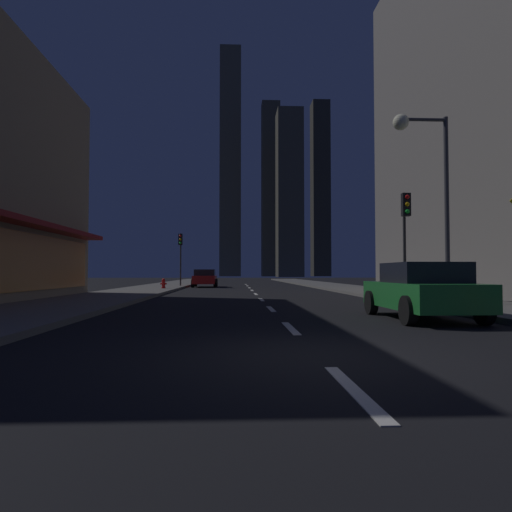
{
  "coord_description": "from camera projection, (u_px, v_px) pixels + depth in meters",
  "views": [
    {
      "loc": [
        -1.22,
        -6.65,
        1.2
      ],
      "look_at": [
        0.0,
        18.57,
        2.11
      ],
      "focal_mm": 32.25,
      "sensor_mm": 36.0,
      "label": 1
    }
  ],
  "objects": [
    {
      "name": "traffic_light_far_left",
      "position": [
        180.0,
        248.0,
        36.82
      ],
      "size": [
        0.32,
        0.48,
        4.2
      ],
      "color": "#2D2D2D",
      "rests_on": "sidewalk_left"
    },
    {
      "name": "skyscraper_distant_short",
      "position": [
        289.0,
        194.0,
        126.89
      ],
      "size": [
        6.97,
        8.49,
        46.02
      ],
      "primitive_type": "cube",
      "color": "#4A4637",
      "rests_on": "ground"
    },
    {
      "name": "sidewalk_right",
      "position": [
        331.0,
        286.0,
        38.93
      ],
      "size": [
        4.0,
        76.0,
        0.15
      ],
      "primitive_type": "cube",
      "color": "#605E59",
      "rests_on": "ground"
    },
    {
      "name": "lane_marking_center",
      "position": [
        256.0,
        294.0,
        25.42
      ],
      "size": [
        0.16,
        43.8,
        0.01
      ],
      "color": "silver",
      "rests_on": "ground"
    },
    {
      "name": "ground_plane",
      "position": [
        248.0,
        287.0,
        38.59
      ],
      "size": [
        78.0,
        136.0,
        0.1
      ],
      "primitive_type": "cube",
      "color": "black"
    },
    {
      "name": "skyscraper_distant_mid",
      "position": [
        271.0,
        189.0,
        144.5
      ],
      "size": [
        5.66,
        5.8,
        54.82
      ],
      "primitive_type": "cube",
      "color": "#454134",
      "rests_on": "ground"
    },
    {
      "name": "fire_hydrant_far_left",
      "position": [
        164.0,
        284.0,
        30.59
      ],
      "size": [
        0.42,
        0.3,
        0.65
      ],
      "color": "red",
      "rests_on": "sidewalk_left"
    },
    {
      "name": "traffic_light_near_right",
      "position": [
        406.0,
        222.0,
        17.97
      ],
      "size": [
        0.32,
        0.48,
        4.2
      ],
      "color": "#2D2D2D",
      "rests_on": "sidewalk_right"
    },
    {
      "name": "car_parked_far",
      "position": [
        205.0,
        278.0,
        37.83
      ],
      "size": [
        1.98,
        4.24,
        1.45
      ],
      "color": "#B21919",
      "rests_on": "ground"
    },
    {
      "name": "street_lamp_right",
      "position": [
        423.0,
        162.0,
        16.01
      ],
      "size": [
        1.96,
        0.56,
        6.58
      ],
      "color": "#38383D",
      "rests_on": "sidewalk_right"
    },
    {
      "name": "skyscraper_distant_slender",
      "position": [
        320.0,
        189.0,
        151.11
      ],
      "size": [
        5.65,
        6.61,
        57.49
      ],
      "primitive_type": "cube",
      "color": "#353227",
      "rests_on": "ground"
    },
    {
      "name": "sidewalk_left",
      "position": [
        164.0,
        286.0,
        38.26
      ],
      "size": [
        4.0,
        76.0,
        0.15
      ],
      "primitive_type": "cube",
      "color": "#605E59",
      "rests_on": "ground"
    },
    {
      "name": "car_parked_near",
      "position": [
        422.0,
        290.0,
        11.77
      ],
      "size": [
        1.98,
        4.24,
        1.45
      ],
      "color": "#1E722D",
      "rests_on": "ground"
    },
    {
      "name": "skyscraper_distant_tall",
      "position": [
        230.0,
        161.0,
        150.14
      ],
      "size": [
        6.88,
        5.75,
        75.12
      ],
      "primitive_type": "cube",
      "color": "brown",
      "rests_on": "ground"
    }
  ]
}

